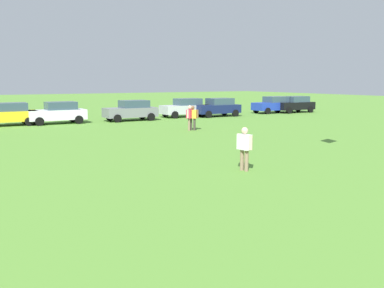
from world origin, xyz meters
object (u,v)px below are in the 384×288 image
(parked_car_black_8, at_px, (295,104))
(parked_car_silver_5, at_px, (185,108))
(adult_bystander, at_px, (244,145))
(parked_car_gray_4, at_px, (131,110))
(parked_car_yellow_2, at_px, (7,114))
(parked_car_navy_6, at_px, (218,107))
(bystander_near_trees, at_px, (190,116))
(bystander_midfield, at_px, (193,116))
(parked_car_blue_7, at_px, (274,105))
(parked_car_white_3, at_px, (58,113))

(parked_car_black_8, bearing_deg, parked_car_silver_5, -3.64)
(adult_bystander, distance_m, parked_car_gray_4, 21.39)
(adult_bystander, relative_size, parked_car_black_8, 0.38)
(parked_car_yellow_2, relative_size, parked_car_navy_6, 1.00)
(bystander_near_trees, bearing_deg, parked_car_navy_6, -169.09)
(bystander_midfield, distance_m, parked_car_blue_7, 17.62)
(parked_car_yellow_2, xyz_separation_m, parked_car_navy_6, (17.96, -0.79, 0.00))
(adult_bystander, bearing_deg, parked_car_navy_6, -38.60)
(adult_bystander, distance_m, parked_car_blue_7, 29.45)
(bystander_near_trees, height_order, parked_car_black_8, parked_car_black_8)
(parked_car_white_3, xyz_separation_m, parked_car_blue_7, (21.72, 0.25, 0.00))
(bystander_midfield, relative_size, parked_car_blue_7, 0.38)
(parked_car_yellow_2, bearing_deg, parked_car_white_3, 174.94)
(parked_car_white_3, height_order, parked_car_navy_6, same)
(bystander_near_trees, distance_m, parked_car_white_3, 11.14)
(parked_car_silver_5, height_order, parked_car_blue_7, same)
(adult_bystander, xyz_separation_m, parked_car_gray_4, (4.10, 20.99, -0.11))
(parked_car_gray_4, relative_size, parked_car_navy_6, 1.00)
(parked_car_yellow_2, relative_size, parked_car_silver_5, 1.00)
(bystander_near_trees, distance_m, bystander_midfield, 0.20)
(parked_car_yellow_2, bearing_deg, parked_car_silver_5, -179.34)
(parked_car_white_3, bearing_deg, bystander_near_trees, 126.05)
(bystander_midfield, distance_m, parked_car_navy_6, 11.48)
(adult_bystander, xyz_separation_m, bystander_near_trees, (4.78, 12.42, 0.03))
(parked_car_white_3, bearing_deg, parked_car_silver_5, -177.56)
(parked_car_gray_4, bearing_deg, bystander_midfield, 95.82)
(parked_car_gray_4, bearing_deg, parked_car_blue_7, -177.51)
(adult_bystander, xyz_separation_m, bystander_midfield, (4.97, 12.37, 0.01))
(parked_car_silver_5, distance_m, parked_car_black_8, 12.55)
(bystander_midfield, xyz_separation_m, parked_car_silver_5, (4.75, 9.55, -0.12))
(adult_bystander, relative_size, parked_car_white_3, 0.38)
(parked_car_gray_4, relative_size, parked_car_blue_7, 1.00)
(parked_car_gray_4, height_order, parked_car_silver_5, same)
(bystander_near_trees, bearing_deg, parked_car_white_3, -90.55)
(bystander_midfield, bearing_deg, bystander_near_trees, 29.85)
(parked_car_blue_7, bearing_deg, parked_car_white_3, 0.67)
(adult_bystander, bearing_deg, bystander_near_trees, -28.63)
(parked_car_yellow_2, bearing_deg, bystander_near_trees, 137.39)
(adult_bystander, height_order, parked_car_yellow_2, parked_car_yellow_2)
(parked_car_black_8, bearing_deg, bystander_midfield, 26.87)
(parked_car_navy_6, bearing_deg, adult_bystander, 58.99)
(bystander_near_trees, distance_m, parked_car_gray_4, 8.60)
(parked_car_navy_6, bearing_deg, parked_car_gray_4, -0.28)
(parked_car_navy_6, bearing_deg, parked_car_yellow_2, -2.53)
(parked_car_silver_5, bearing_deg, parked_car_white_3, 2.44)
(parked_car_white_3, relative_size, parked_car_black_8, 1.00)
(parked_car_yellow_2, xyz_separation_m, parked_car_blue_7, (25.30, -0.06, 0.00))
(parked_car_gray_4, height_order, parked_car_black_8, same)
(parked_car_blue_7, bearing_deg, bystander_midfield, 31.89)
(parked_car_blue_7, bearing_deg, parked_car_navy_6, 5.68)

